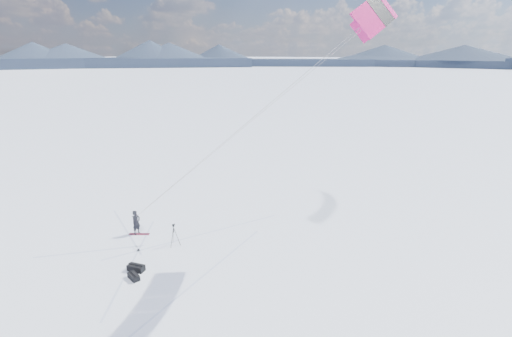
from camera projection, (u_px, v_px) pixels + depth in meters
The scene contains 9 objects.
ground at pixel (127, 252), 22.59m from camera, with size 1800.00×1800.00×0.00m, color white.
horizon_hills at pixel (120, 195), 21.45m from camera, with size 704.00×705.94×9.08m.
snow_tracks at pixel (106, 249), 22.96m from camera, with size 13.93×10.25×0.01m.
snowkiter at pixel (138, 234), 24.90m from camera, with size 0.61×0.40×1.68m, color black.
snowboard at pixel (139, 234), 24.84m from camera, with size 1.38×0.26×0.04m, color maroon.
tripod at pixel (174, 232), 23.15m from camera, with size 0.67×0.59×1.47m.
gear_bag_a at pixel (136, 268), 20.65m from camera, with size 1.01×0.60×0.42m.
gear_bag_b at pixel (134, 276), 19.91m from camera, with size 0.87×0.62×0.36m.
power_kite at pixel (374, 17), 17.76m from camera, with size 15.05×6.70×13.04m.
Camera 1 is at (16.43, -13.88, 11.67)m, focal length 26.00 mm.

